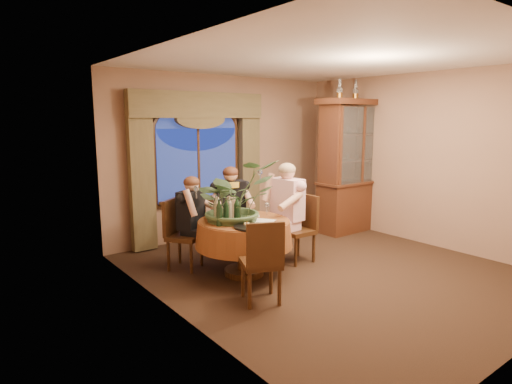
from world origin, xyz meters
TOP-DOWN VIEW (x-y plane):
  - floor at (0.00, 0.00)m, footprint 5.00×5.00m
  - wall_back at (0.00, 2.50)m, footprint 4.50×0.00m
  - wall_right at (2.25, 0.00)m, footprint 0.00×5.00m
  - ceiling at (0.00, 0.00)m, footprint 5.00×5.00m
  - window at (-0.60, 2.43)m, footprint 1.62×0.10m
  - arched_transom at (-0.60, 2.43)m, footprint 1.60×0.06m
  - drapery_left at (-1.63, 2.38)m, footprint 0.38×0.14m
  - drapery_right at (0.43, 2.38)m, footprint 0.38×0.14m
  - swag_valance at (-0.60, 2.35)m, footprint 2.45×0.16m
  - dining_table at (-1.00, 0.57)m, footprint 1.32×1.32m
  - china_cabinet at (1.97, 1.26)m, footprint 1.48×0.58m
  - oil_lamp_left at (1.55, 1.26)m, footprint 0.11×0.11m
  - oil_lamp_center at (1.97, 1.26)m, footprint 0.11×0.11m
  - oil_lamp_right at (2.39, 1.26)m, footprint 0.11×0.11m
  - chair_right at (-0.07, 0.53)m, footprint 0.44×0.44m
  - chair_back_right at (-0.67, 1.39)m, footprint 0.55×0.55m
  - chair_back at (-1.51, 1.26)m, footprint 0.59×0.59m
  - chair_front_left at (-1.35, -0.24)m, footprint 0.55×0.55m
  - person_pink at (-0.16, 0.66)m, footprint 0.53×0.56m
  - person_back at (-1.39, 1.29)m, footprint 0.61×0.59m
  - person_scarf at (-0.68, 1.36)m, footprint 0.62×0.60m
  - stoneware_vase at (-1.11, 0.69)m, footprint 0.16×0.16m
  - centerpiece_plant at (-1.09, 0.66)m, footprint 1.07×1.19m
  - olive_bowl at (-0.94, 0.49)m, footprint 0.17×0.17m
  - cheese_platter at (-1.19, 0.19)m, footprint 0.38×0.38m
  - wine_bottle_0 at (-1.30, 0.53)m, footprint 0.07×0.07m
  - wine_bottle_1 at (-1.30, 0.77)m, footprint 0.07×0.07m
  - wine_bottle_2 at (-1.19, 0.63)m, footprint 0.07×0.07m
  - wine_bottle_3 at (-1.34, 0.70)m, footprint 0.07×0.07m
  - wine_bottle_4 at (-1.17, 0.48)m, footprint 0.07×0.07m
  - wine_bottle_5 at (-1.43, 0.49)m, footprint 0.07×0.07m
  - tasting_paper_0 at (-0.84, 0.37)m, footprint 0.33×0.37m
  - tasting_paper_1 at (-0.74, 0.75)m, footprint 0.34×0.37m
  - tasting_paper_2 at (-1.07, 0.30)m, footprint 0.29×0.35m
  - wine_glass_person_pink at (-0.58, 0.61)m, footprint 0.07×0.07m
  - wine_glass_person_back at (-1.20, 0.94)m, footprint 0.07×0.07m
  - wine_glass_person_scarf at (-0.84, 0.96)m, footprint 0.07×0.07m

SIDE VIEW (x-z plane):
  - floor at x=0.00m, z-range 0.00..0.00m
  - dining_table at x=-1.00m, z-range 0.00..0.75m
  - chair_right at x=-0.07m, z-range 0.00..0.96m
  - chair_back_right at x=-0.67m, z-range 0.00..0.96m
  - chair_back at x=-1.51m, z-range 0.00..0.96m
  - chair_front_left at x=-1.35m, z-range 0.00..0.96m
  - person_back at x=-1.39m, z-range 0.00..1.29m
  - person_scarf at x=-0.68m, z-range 0.00..1.37m
  - person_pink at x=-0.16m, z-range 0.00..1.45m
  - tasting_paper_0 at x=-0.84m, z-range 0.75..0.76m
  - tasting_paper_1 at x=-0.74m, z-range 0.75..0.76m
  - tasting_paper_2 at x=-1.07m, z-range 0.75..0.76m
  - cheese_platter at x=-1.19m, z-range 0.75..0.77m
  - olive_bowl at x=-0.94m, z-range 0.75..0.80m
  - wine_glass_person_pink at x=-0.58m, z-range 0.75..0.93m
  - wine_glass_person_back at x=-1.20m, z-range 0.75..0.93m
  - wine_glass_person_scarf at x=-0.84m, z-range 0.75..0.93m
  - stoneware_vase at x=-1.11m, z-range 0.75..1.05m
  - wine_bottle_0 at x=-1.30m, z-range 0.75..1.08m
  - wine_bottle_1 at x=-1.30m, z-range 0.75..1.08m
  - wine_bottle_2 at x=-1.19m, z-range 0.75..1.08m
  - wine_bottle_3 at x=-1.34m, z-range 0.75..1.08m
  - wine_bottle_4 at x=-1.17m, z-range 0.75..1.08m
  - wine_bottle_5 at x=-1.43m, z-range 0.75..1.08m
  - drapery_left at x=-1.63m, z-range 0.02..2.34m
  - drapery_right at x=0.43m, z-range 0.02..2.34m
  - china_cabinet at x=1.97m, z-range 0.00..2.40m
  - window at x=-0.60m, z-range 0.64..1.96m
  - wall_back at x=0.00m, z-range -0.85..3.65m
  - wall_right at x=2.25m, z-range -1.10..3.90m
  - centerpiece_plant at x=-1.09m, z-range 0.95..1.88m
  - arched_transom at x=-0.60m, z-range 1.86..2.30m
  - swag_valance at x=-0.60m, z-range 2.07..2.49m
  - oil_lamp_left at x=1.55m, z-range 2.40..2.74m
  - oil_lamp_center at x=1.97m, z-range 2.40..2.74m
  - oil_lamp_right at x=2.39m, z-range 2.40..2.74m
  - ceiling at x=0.00m, z-range 2.80..2.80m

